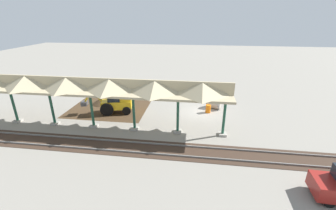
{
  "coord_description": "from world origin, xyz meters",
  "views": [
    {
      "loc": [
        0.62,
        23.2,
        10.05
      ],
      "look_at": [
        3.44,
        2.39,
        1.6
      ],
      "focal_mm": 24.0,
      "sensor_mm": 36.0,
      "label": 1
    }
  ],
  "objects_px": {
    "stop_sign": "(219,98)",
    "concrete_pipe": "(214,104)",
    "backhoe": "(115,102)",
    "traffic_barrel": "(208,109)"
  },
  "relations": [
    {
      "from": "concrete_pipe",
      "to": "traffic_barrel",
      "type": "xyz_separation_m",
      "value": [
        0.68,
        1.3,
        -0.05
      ]
    },
    {
      "from": "stop_sign",
      "to": "backhoe",
      "type": "bearing_deg",
      "value": 10.02
    },
    {
      "from": "stop_sign",
      "to": "concrete_pipe",
      "type": "bearing_deg",
      "value": -58.89
    },
    {
      "from": "traffic_barrel",
      "to": "concrete_pipe",
      "type": "bearing_deg",
      "value": -117.61
    },
    {
      "from": "stop_sign",
      "to": "backhoe",
      "type": "relative_size",
      "value": 0.4
    },
    {
      "from": "stop_sign",
      "to": "backhoe",
      "type": "xyz_separation_m",
      "value": [
        11.22,
        1.98,
        -0.31
      ]
    },
    {
      "from": "stop_sign",
      "to": "concrete_pipe",
      "type": "xyz_separation_m",
      "value": [
        0.45,
        -0.75,
        -1.07
      ]
    },
    {
      "from": "stop_sign",
      "to": "backhoe",
      "type": "distance_m",
      "value": 11.4
    },
    {
      "from": "traffic_barrel",
      "to": "stop_sign",
      "type": "bearing_deg",
      "value": -153.83
    },
    {
      "from": "stop_sign",
      "to": "concrete_pipe",
      "type": "height_order",
      "value": "stop_sign"
    }
  ]
}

